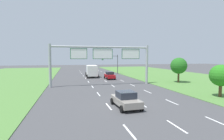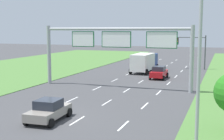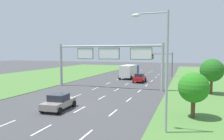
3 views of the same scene
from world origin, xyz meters
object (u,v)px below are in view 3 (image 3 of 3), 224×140
box_truck (130,71)px  roadside_tree_mid (212,70)px  roadside_tree_near (194,88)px  street_lamp (161,61)px  car_near_red (140,78)px  sign_gantry (109,57)px  car_lead_silver (59,102)px  traffic_light_mast (164,60)px

box_truck → roadside_tree_mid: bearing=-41.6°
roadside_tree_near → roadside_tree_mid: bearing=77.8°
street_lamp → roadside_tree_near: (2.28, 4.36, -2.43)m
box_truck → street_lamp: bearing=-69.9°
car_near_red → roadside_tree_mid: 14.58m
sign_gantry → roadside_tree_near: size_ratio=4.34×
car_near_red → car_lead_silver: (-3.56, -22.00, -0.06)m
traffic_light_mast → roadside_tree_near: traffic_light_mast is taller
box_truck → street_lamp: (10.02, -30.60, 3.48)m
roadside_tree_mid → car_lead_silver: bearing=-138.4°
box_truck → sign_gantry: (0.27, -13.90, 3.35)m
car_near_red → sign_gantry: sign_gantry is taller
car_lead_silver → traffic_light_mast: bearing=75.8°
sign_gantry → car_lead_silver: bearing=-91.9°
street_lamp → roadside_tree_near: bearing=62.5°
car_lead_silver → box_truck: bearing=86.8°
traffic_light_mast → street_lamp: size_ratio=0.66×
traffic_light_mast → roadside_tree_mid: 22.03m
car_lead_silver → roadside_tree_mid: roadside_tree_mid is taller
car_lead_silver → roadside_tree_near: (12.47, 1.33, 1.87)m
car_lead_silver → roadside_tree_mid: size_ratio=0.85×
car_near_red → box_truck: size_ratio=0.51×
roadside_tree_near → box_truck: bearing=115.1°
car_lead_silver → traffic_light_mast: 34.61m
box_truck → roadside_tree_near: roadside_tree_near is taller
car_near_red → car_lead_silver: 22.29m
sign_gantry → street_lamp: size_ratio=2.03×
sign_gantry → traffic_light_mast: size_ratio=3.08×
car_near_red → roadside_tree_near: roadside_tree_near is taller
car_lead_silver → roadside_tree_near: roadside_tree_near is taller
roadside_tree_near → roadside_tree_mid: roadside_tree_mid is taller
car_lead_silver → street_lamp: bearing=-19.4°
roadside_tree_near → roadside_tree_mid: 12.36m
street_lamp → roadside_tree_mid: (4.88, 16.43, -1.84)m
roadside_tree_near → roadside_tree_mid: size_ratio=0.83×
traffic_light_mast → sign_gantry: bearing=-107.5°
traffic_light_mast → car_near_red: bearing=-105.3°
roadside_tree_near → street_lamp: bearing=-117.5°
sign_gantry → street_lamp: (9.75, -16.70, 0.13)m
box_truck → street_lamp: size_ratio=0.92×
box_truck → sign_gantry: 14.30m
roadside_tree_mid → car_near_red: bearing=143.2°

